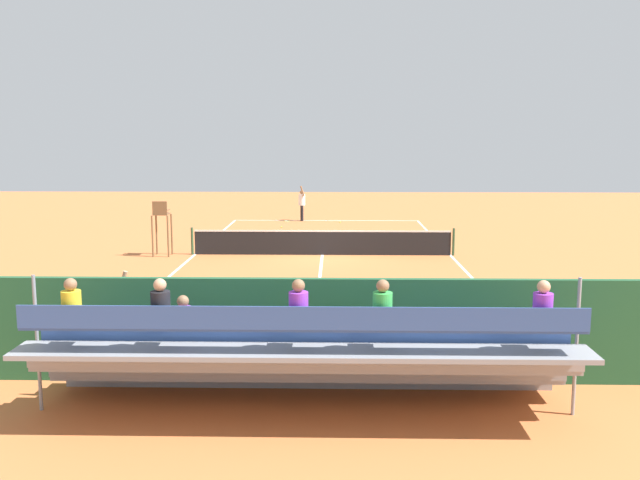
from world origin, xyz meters
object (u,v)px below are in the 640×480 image
at_px(umpire_chair, 161,222).
at_px(equipment_bag, 403,362).
at_px(courtside_bench, 482,343).
at_px(tennis_ball_near, 281,227).
at_px(tennis_net, 322,242).
at_px(tennis_racket, 287,221).
at_px(tennis_ball_far, 340,222).
at_px(line_judge, 119,317).
at_px(tennis_player, 302,202).
at_px(bleacher_stand, 302,354).

xyz_separation_m(umpire_chair, equipment_bag, (-8.07, 13.06, -1.13)).
height_order(courtside_bench, tennis_ball_near, courtside_bench).
bearing_deg(courtside_bench, umpire_chair, -53.31).
relative_size(tennis_net, tennis_racket, 17.73).
bearing_deg(tennis_net, tennis_racket, -78.57).
xyz_separation_m(umpire_chair, tennis_ball_far, (-6.95, -10.32, -1.28)).
xyz_separation_m(umpire_chair, courtside_bench, (-9.63, 12.93, -0.76)).
xyz_separation_m(tennis_ball_far, line_judge, (4.59, 23.17, 0.98)).
distance_m(courtside_bench, tennis_ball_near, 21.99).
bearing_deg(tennis_ball_near, tennis_net, 105.58).
relative_size(equipment_bag, tennis_player, 0.47).
xyz_separation_m(tennis_player, line_judge, (2.52, 24.03, 0.00)).
distance_m(umpire_chair, tennis_racket, 11.72).
bearing_deg(umpire_chair, courtside_bench, 126.69).
height_order(umpire_chair, tennis_racket, umpire_chair).
bearing_deg(tennis_player, umpire_chair, 66.43).
height_order(tennis_ball_near, tennis_ball_far, same).
height_order(courtside_bench, tennis_racket, courtside_bench).
relative_size(tennis_racket, tennis_ball_far, 8.80).
bearing_deg(tennis_racket, courtside_bench, 103.15).
bearing_deg(tennis_net, line_judge, 73.77).
distance_m(tennis_player, tennis_ball_near, 3.16).
bearing_deg(tennis_ball_near, tennis_racket, -91.88).
xyz_separation_m(equipment_bag, line_judge, (5.71, -0.21, 0.84)).
bearing_deg(tennis_net, tennis_ball_near, -74.42).
relative_size(tennis_player, tennis_racket, 3.31).
relative_size(equipment_bag, line_judge, 0.47).
xyz_separation_m(tennis_net, bleacher_stand, (0.04, 15.38, 0.48)).
height_order(tennis_player, tennis_racket, tennis_player).
bearing_deg(umpire_chair, tennis_player, -113.57).
xyz_separation_m(courtside_bench, equipment_bag, (1.56, 0.13, -0.38)).
height_order(courtside_bench, tennis_ball_far, courtside_bench).
height_order(tennis_net, tennis_ball_far, tennis_net).
distance_m(courtside_bench, tennis_ball_far, 23.41).
distance_m(tennis_net, courtside_bench, 13.71).
height_order(equipment_bag, line_judge, line_judge).
height_order(umpire_chair, tennis_player, umpire_chair).
xyz_separation_m(bleacher_stand, tennis_racket, (2.10, -25.96, -0.97)).
distance_m(bleacher_stand, courtside_bench, 4.09).
xyz_separation_m(bleacher_stand, umpire_chair, (6.16, -15.04, 0.33)).
bearing_deg(tennis_player, equipment_bag, 97.50).
distance_m(bleacher_stand, tennis_ball_far, 25.39).
height_order(tennis_net, bleacher_stand, bleacher_stand).
distance_m(tennis_net, tennis_ball_near, 8.29).
bearing_deg(tennis_player, tennis_net, 96.96).
xyz_separation_m(tennis_net, tennis_player, (1.32, -10.84, 0.51)).
height_order(equipment_bag, tennis_ball_far, equipment_bag).
relative_size(bleacher_stand, equipment_bag, 10.07).
relative_size(umpire_chair, equipment_bag, 2.38).
relative_size(bleacher_stand, tennis_ball_far, 137.27).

